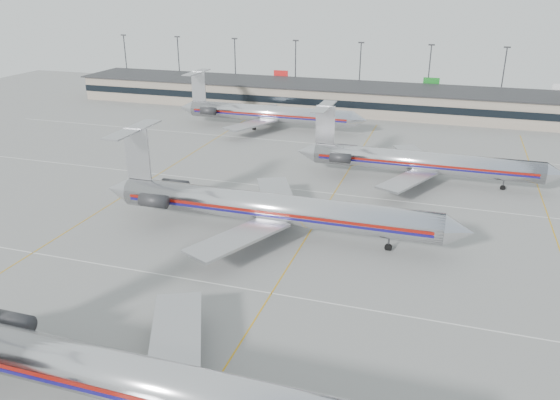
% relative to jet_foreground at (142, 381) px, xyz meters
% --- Properties ---
extents(ground, '(260.00, 260.00, 0.00)m').
position_rel_jet_foreground_xyz_m(ground, '(3.26, 9.41, -3.51)').
color(ground, gray).
rests_on(ground, ground).
extents(apron_markings, '(160.00, 0.15, 0.02)m').
position_rel_jet_foreground_xyz_m(apron_markings, '(3.26, 19.41, -3.50)').
color(apron_markings, silver).
rests_on(apron_markings, ground).
extents(terminal, '(162.00, 17.00, 6.25)m').
position_rel_jet_foreground_xyz_m(terminal, '(3.26, 107.39, -0.35)').
color(terminal, gray).
rests_on(terminal, ground).
extents(light_mast_row, '(163.60, 0.40, 15.28)m').
position_rel_jet_foreground_xyz_m(light_mast_row, '(3.26, 121.41, 5.07)').
color(light_mast_row, '#38383D').
rests_on(light_mast_row, ground).
extents(jet_foreground, '(46.23, 27.22, 12.10)m').
position_rel_jet_foreground_xyz_m(jet_foreground, '(0.00, 0.00, 0.00)').
color(jet_foreground, silver).
rests_on(jet_foreground, ground).
extents(jet_second_row, '(48.01, 28.27, 12.57)m').
position_rel_jet_foreground_xyz_m(jet_second_row, '(-1.84, 32.96, 0.14)').
color(jet_second_row, silver).
rests_on(jet_second_row, ground).
extents(jet_third_row, '(41.82, 25.72, 11.43)m').
position_rel_jet_foreground_xyz_m(jet_third_row, '(14.82, 59.03, -0.19)').
color(jet_third_row, silver).
rests_on(jet_third_row, ground).
extents(jet_back_row, '(42.88, 26.38, 11.73)m').
position_rel_jet_foreground_xyz_m(jet_back_row, '(-19.59, 84.02, -0.11)').
color(jet_back_row, silver).
rests_on(jet_back_row, ground).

